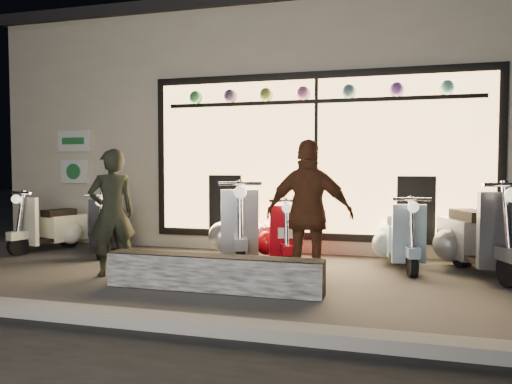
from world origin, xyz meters
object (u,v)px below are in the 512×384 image
scooter_silver (238,229)px  scooter_red (280,237)px  man (112,213)px  woman (309,214)px  graffiti_barrier (213,273)px

scooter_silver → scooter_red: bearing=-22.8°
man → woman: woman is taller
graffiti_barrier → man: size_ratio=1.54×
scooter_red → man: man is taller
man → woman: 2.54m
scooter_red → graffiti_barrier: bearing=-121.6°
graffiti_barrier → man: man is taller
man → woman: size_ratio=0.95×
graffiti_barrier → scooter_silver: scooter_silver is taller
graffiti_barrier → man: (-1.52, 0.40, 0.61)m
woman → scooter_red: bearing=-63.8°
scooter_red → man: size_ratio=0.79×
man → woman: (2.54, -0.02, 0.04)m
graffiti_barrier → scooter_silver: size_ratio=1.57×
woman → man: bearing=0.9°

